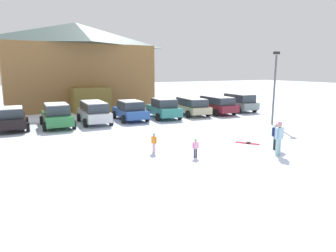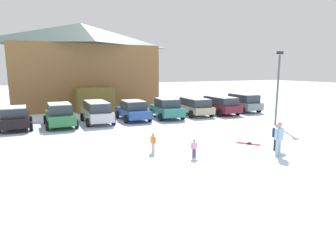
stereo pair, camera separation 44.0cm
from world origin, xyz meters
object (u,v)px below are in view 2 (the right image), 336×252
parked_maroon_van (220,104)px  parked_beige_suv (195,106)px  pair_of_skis (248,144)px  parked_green_coupe (60,115)px  lamp_post (278,84)px  skier_teen_in_navy_coat (277,135)px  parked_grey_wagon (243,102)px  ski_lodge (83,65)px  parked_teal_hatchback (166,108)px  parked_black_sedan (15,117)px  skier_adult_in_blue_parka (279,137)px  parked_blue_hatchback (133,110)px  parked_silver_wagon (97,111)px  skier_child_in_pink_snowsuit (194,147)px  skier_child_in_orange_jacket (153,142)px

parked_maroon_van → parked_beige_suv: bearing=173.0°
pair_of_skis → parked_maroon_van: bearing=62.7°
parked_green_coupe → parked_maroon_van: bearing=0.3°
lamp_post → skier_teen_in_navy_coat: bearing=-134.7°
parked_maroon_van → parked_grey_wagon: bearing=6.8°
parked_maroon_van → ski_lodge: bearing=132.6°
parked_teal_hatchback → parked_beige_suv: (3.02, 0.39, 0.00)m
parked_black_sedan → parked_teal_hatchback: (11.61, -0.40, 0.06)m
parked_maroon_van → skier_adult_in_blue_parka: size_ratio=2.74×
parked_blue_hatchback → pair_of_skis: (3.20, -10.51, -0.80)m
parked_silver_wagon → skier_child_in_pink_snowsuit: bearing=-79.6°
parked_grey_wagon → skier_child_in_pink_snowsuit: parked_grey_wagon is taller
skier_adult_in_blue_parka → skier_teen_in_navy_coat: (0.76, 0.86, -0.15)m
pair_of_skis → parked_blue_hatchback: bearing=106.9°
parked_maroon_van → skier_child_in_orange_jacket: 14.48m
parked_silver_wagon → parked_teal_hatchback: (5.90, -0.17, -0.06)m
parked_teal_hatchback → ski_lodge: bearing=113.0°
skier_adult_in_blue_parka → lamp_post: (6.10, 6.26, 2.11)m
ski_lodge → skier_adult_in_blue_parka: (4.78, -24.16, -3.63)m
parked_black_sedan → skier_teen_in_navy_coat: bearing=-44.9°
parked_blue_hatchback → skier_child_in_orange_jacket: size_ratio=4.39×
parked_green_coupe → parked_maroon_van: size_ratio=1.01×
parked_beige_suv → skier_child_in_pink_snowsuit: bearing=-120.6°
skier_adult_in_blue_parka → lamp_post: lamp_post is taller
parked_maroon_van → pair_of_skis: (-5.32, -10.29, -0.87)m
parked_blue_hatchback → parked_teal_hatchback: bearing=-5.9°
parked_green_coupe → parked_blue_hatchback: parked_green_coupe is taller
parked_black_sedan → lamp_post: 19.07m
skier_child_in_orange_jacket → pair_of_skis: skier_child_in_orange_jacket is taller
skier_child_in_pink_snowsuit → parked_maroon_van: bearing=50.0°
skier_teen_in_navy_coat → skier_child_in_orange_jacket: bearing=158.4°
pair_of_skis → lamp_post: size_ratio=0.23×
skier_adult_in_blue_parka → parked_green_coupe: bearing=124.0°
ski_lodge → parked_black_sedan: 13.48m
skier_child_in_pink_snowsuit → pair_of_skis: size_ratio=0.71×
skier_child_in_orange_jacket → skier_teen_in_navy_coat: bearing=-21.6°
parked_grey_wagon → skier_child_in_orange_jacket: 17.06m
parked_black_sedan → parked_teal_hatchback: size_ratio=0.98×
parked_green_coupe → skier_child_in_pink_snowsuit: (4.83, -11.18, -0.35)m
parked_green_coupe → parked_silver_wagon: parked_green_coupe is taller
parked_green_coupe → parked_silver_wagon: 2.76m
parked_silver_wagon → pair_of_skis: size_ratio=3.63×
parked_blue_hatchback → pair_of_skis: bearing=-73.1°
ski_lodge → parked_beige_suv: bearing=-54.5°
parked_teal_hatchback → parked_maroon_van: parked_teal_hatchback is taller
skier_teen_in_navy_coat → pair_of_skis: skier_teen_in_navy_coat is taller
parked_maroon_van → lamp_post: lamp_post is taller
skier_child_in_pink_snowsuit → skier_teen_in_navy_coat: 4.58m
parked_green_coupe → parked_maroon_van: 14.26m
parked_maroon_van → parked_grey_wagon: (3.01, 0.36, 0.04)m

